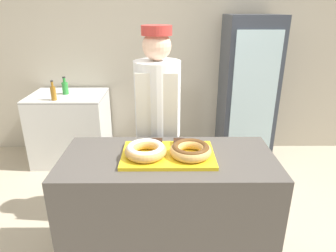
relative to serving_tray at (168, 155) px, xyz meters
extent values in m
cube|color=#BCB29E|center=(0.00, 2.13, 0.42)|extent=(8.00, 0.06, 2.70)
cube|color=#4C4742|center=(0.00, 0.00, -0.47)|extent=(1.44, 0.65, 0.92)
cube|color=yellow|center=(0.00, 0.00, 0.00)|extent=(0.61, 0.39, 0.02)
torus|color=tan|center=(-0.15, -0.03, 0.05)|extent=(0.27, 0.27, 0.07)
torus|color=white|center=(-0.15, -0.03, 0.07)|extent=(0.25, 0.25, 0.04)
torus|color=tan|center=(0.15, -0.03, 0.05)|extent=(0.27, 0.27, 0.07)
torus|color=brown|center=(0.15, -0.03, 0.07)|extent=(0.25, 0.25, 0.04)
cube|color=black|center=(-0.08, 0.14, 0.03)|extent=(0.08, 0.08, 0.03)
cube|color=black|center=(0.08, 0.14, 0.03)|extent=(0.08, 0.08, 0.03)
cylinder|color=#4C4C51|center=(-0.08, 0.59, -0.52)|extent=(0.27, 0.27, 0.84)
cylinder|color=white|center=(-0.08, 0.59, 0.21)|extent=(0.38, 0.38, 0.63)
cube|color=silver|center=(-0.08, 0.41, -0.19)|extent=(0.32, 0.02, 1.32)
sphere|color=beige|center=(-0.08, 0.59, 0.64)|extent=(0.23, 0.23, 0.23)
cylinder|color=#B2332D|center=(-0.08, 0.59, 0.76)|extent=(0.24, 0.24, 0.07)
cube|color=#333842|center=(0.97, 1.73, -0.04)|extent=(0.60, 0.59, 1.78)
cube|color=silver|center=(0.97, 1.43, -0.01)|extent=(0.50, 0.02, 1.43)
cube|color=silver|center=(-1.22, 1.73, -0.50)|extent=(0.89, 0.67, 0.87)
cube|color=gray|center=(-1.22, 1.73, -0.08)|extent=(0.90, 0.67, 0.01)
cylinder|color=#99661E|center=(-1.28, 1.49, 0.02)|extent=(0.06, 0.06, 0.15)
cylinder|color=#99661E|center=(-1.28, 1.49, 0.12)|extent=(0.03, 0.03, 0.06)
cylinder|color=black|center=(-1.28, 1.49, 0.16)|extent=(0.03, 0.03, 0.01)
cylinder|color=#2D8C38|center=(-1.23, 1.75, 0.01)|extent=(0.07, 0.07, 0.14)
cylinder|color=#2D8C38|center=(-1.23, 1.75, 0.11)|extent=(0.03, 0.03, 0.06)
cylinder|color=black|center=(-1.23, 1.75, 0.14)|extent=(0.04, 0.04, 0.01)
camera|label=1|loc=(-0.01, -1.79, 0.91)|focal=32.00mm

